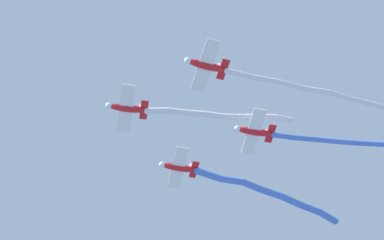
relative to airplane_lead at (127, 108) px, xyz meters
name	(u,v)px	position (x,y,z in m)	size (l,w,h in m)	color
airplane_lead	(127,108)	(0.00, 0.00, 0.00)	(6.41, 6.05, 1.81)	red
smoke_trail_lead	(223,115)	(-8.08, -9.43, 1.73)	(13.12, 15.99, 4.79)	white
airplane_left_wing	(206,65)	(-11.64, -1.24, -0.40)	(6.81, 5.75, 1.81)	red
smoke_trail_left_wing	(325,93)	(-20.40, -14.18, 0.58)	(14.91, 22.43, 2.84)	white
airplane_right_wing	(178,167)	(1.25, -11.63, 0.30)	(6.60, 5.88, 1.81)	red
smoke_trail_right_wing	(270,194)	(-5.73, -23.27, 0.10)	(10.71, 20.69, 1.41)	#4C75DB
airplane_slot	(254,131)	(-10.38, -12.88, -0.20)	(6.53, 5.91, 1.81)	red
smoke_trail_slot	(349,141)	(-19.09, -22.00, -0.01)	(15.49, 14.08, 1.15)	#4C75DB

